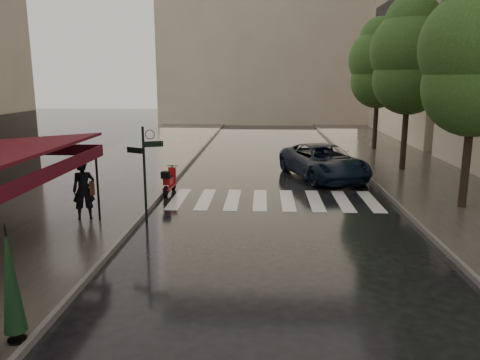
# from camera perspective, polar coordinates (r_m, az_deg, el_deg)

# --- Properties ---
(ground) EXTENTS (120.00, 120.00, 0.00)m
(ground) POSITION_cam_1_polar(r_m,az_deg,el_deg) (12.50, -9.25, -9.27)
(ground) COLOR black
(ground) RESTS_ON ground
(sidewalk_near) EXTENTS (6.00, 60.00, 0.12)m
(sidewalk_near) POSITION_cam_1_polar(r_m,az_deg,el_deg) (24.81, -13.69, 1.48)
(sidewalk_near) COLOR #38332D
(sidewalk_near) RESTS_ON ground
(sidewalk_far) EXTENTS (5.50, 60.00, 0.12)m
(sidewalk_far) POSITION_cam_1_polar(r_m,az_deg,el_deg) (25.00, 20.77, 1.11)
(sidewalk_far) COLOR #38332D
(sidewalk_far) RESTS_ON ground
(curb_near) EXTENTS (0.12, 60.00, 0.16)m
(curb_near) POSITION_cam_1_polar(r_m,az_deg,el_deg) (24.12, -6.73, 1.48)
(curb_near) COLOR #595651
(curb_near) RESTS_ON ground
(curb_far) EXTENTS (0.12, 60.00, 0.16)m
(curb_far) POSITION_cam_1_polar(r_m,az_deg,el_deg) (24.28, 14.47, 1.24)
(curb_far) COLOR #595651
(curb_far) RESTS_ON ground
(crosswalk) EXTENTS (7.85, 3.20, 0.01)m
(crosswalk) POSITION_cam_1_polar(r_m,az_deg,el_deg) (17.95, 4.13, -2.45)
(crosswalk) COLOR silver
(crosswalk) RESTS_ON ground
(signpost) EXTENTS (1.17, 0.29, 3.10)m
(signpost) POSITION_cam_1_polar(r_m,az_deg,el_deg) (15.09, -11.57, 1.62)
(signpost) COLOR black
(signpost) RESTS_ON ground
(haussmann_far) EXTENTS (8.00, 16.00, 18.50)m
(haussmann_far) POSITION_cam_1_polar(r_m,az_deg,el_deg) (40.15, 24.46, 17.94)
(haussmann_far) COLOR tan
(haussmann_far) RESTS_ON ground
(backdrop_building) EXTENTS (22.00, 6.00, 20.00)m
(backdrop_building) POSITION_cam_1_polar(r_m,az_deg,el_deg) (49.66, 3.58, 18.54)
(backdrop_building) COLOR tan
(backdrop_building) RESTS_ON ground
(tree_near) EXTENTS (3.80, 3.80, 7.99)m
(tree_near) POSITION_cam_1_polar(r_m,az_deg,el_deg) (17.82, 26.96, 13.44)
(tree_near) COLOR black
(tree_near) RESTS_ON sidewalk_far
(tree_mid) EXTENTS (3.80, 3.80, 8.34)m
(tree_mid) POSITION_cam_1_polar(r_m,az_deg,el_deg) (24.39, 20.05, 13.99)
(tree_mid) COLOR black
(tree_mid) RESTS_ON sidewalk_far
(tree_far) EXTENTS (3.80, 3.80, 8.16)m
(tree_far) POSITION_cam_1_polar(r_m,az_deg,el_deg) (31.20, 16.60, 13.43)
(tree_far) COLOR black
(tree_far) RESTS_ON sidewalk_far
(pedestrian_with_umbrella) EXTENTS (1.49, 1.50, 2.58)m
(pedestrian_with_umbrella) POSITION_cam_1_polar(r_m,az_deg,el_deg) (15.58, -18.68, 1.55)
(pedestrian_with_umbrella) COLOR black
(pedestrian_with_umbrella) RESTS_ON sidewalk_near
(scooter) EXTENTS (0.45, 1.62, 1.06)m
(scooter) POSITION_cam_1_polar(r_m,az_deg,el_deg) (18.95, -8.63, -0.24)
(scooter) COLOR black
(scooter) RESTS_ON ground
(parked_car) EXTENTS (4.23, 6.16, 1.57)m
(parked_car) POSITION_cam_1_polar(r_m,az_deg,el_deg) (22.09, 10.14, 2.25)
(parked_car) COLOR black
(parked_car) RESTS_ON ground
(parasol_back) EXTENTS (0.39, 0.39, 2.07)m
(parasol_back) POSITION_cam_1_polar(r_m,az_deg,el_deg) (8.89, -26.17, -10.99)
(parasol_back) COLOR black
(parasol_back) RESTS_ON sidewalk_near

